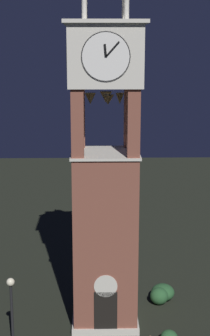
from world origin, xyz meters
TOP-DOWN VIEW (x-y plane):
  - ground at (0.00, 0.00)m, footprint 80.00×80.00m
  - clock_tower at (-0.00, -0.00)m, footprint 3.63×3.63m
  - lamp_post at (-4.17, -2.96)m, footprint 0.36×0.36m
  - shrub_near_entry at (2.94, 1.56)m, footprint 0.98×0.98m
  - shrub_behind_bench at (3.19, 2.01)m, footprint 1.26×1.26m

SIDE VIEW (x-z plane):
  - ground at x=0.00m, z-range 0.00..0.00m
  - shrub_behind_bench at x=3.19m, z-range 0.00..0.88m
  - shrub_near_entry at x=2.94m, z-range 0.00..0.90m
  - lamp_post at x=-4.17m, z-range 0.73..4.39m
  - clock_tower at x=0.00m, z-range -1.44..16.24m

